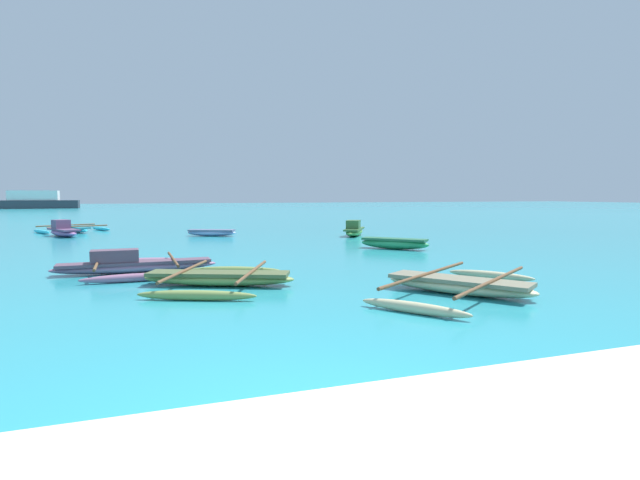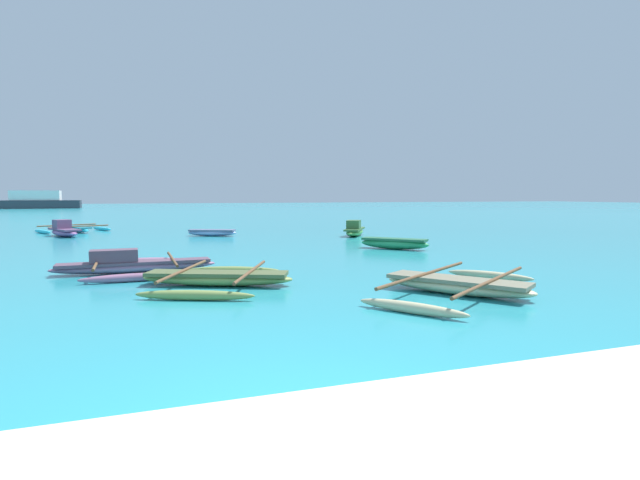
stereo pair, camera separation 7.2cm
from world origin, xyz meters
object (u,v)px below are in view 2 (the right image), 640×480
Objects in this scene: moored_boat_3 at (64,231)px; moored_boat_4 at (73,229)px; moored_boat_2 at (457,285)px; moored_boat_0 at (394,243)px; moored_boat_7 at (217,278)px; distant_ferry at (36,201)px; moored_boat_5 at (212,232)px; moored_boat_1 at (354,230)px; moored_boat_6 at (133,265)px.

moored_boat_3 is 0.66× the size of moored_boat_4.
moored_boat_2 is 1.20× the size of moored_boat_4.
moored_boat_0 reaches higher than moored_boat_2.
moored_boat_2 is 20.73m from moored_boat_3.
moored_boat_7 is at bearing -96.41° from moored_boat_0.
moored_boat_0 is 71.56m from distant_ferry.
moored_boat_7 is at bearing -7.89° from moored_boat_3.
distant_ferry is at bearing 131.56° from moored_boat_5.
moored_boat_3 is (-12.48, 10.35, 0.06)m from moored_boat_0.
moored_boat_4 is (-9.71, 21.47, -0.01)m from moored_boat_2.
moored_boat_3 is at bearing 104.01° from moored_boat_1.
moored_boat_1 is at bearing 45.82° from moored_boat_3.
moored_boat_6 is at bearing -82.86° from moored_boat_5.
moored_boat_7 is (-4.49, 2.56, -0.01)m from moored_boat_2.
moored_boat_4 is (-12.46, 13.50, -0.05)m from moored_boat_0.
moored_boat_2 reaches higher than moored_boat_5.
moored_boat_6 reaches higher than moored_boat_7.
moored_boat_1 is at bearing -67.83° from distant_ferry.
distant_ferry is (-14.99, 70.19, 0.88)m from moored_boat_6.
moored_boat_2 reaches higher than moored_boat_7.
moored_boat_6 is (3.41, -13.15, -0.08)m from moored_boat_3.
moored_boat_4 is 0.99× the size of moored_boat_7.
moored_boat_2 is 8.15m from moored_boat_6.
moored_boat_1 is 6.98m from moored_boat_5.
moored_boat_5 is 13.68m from moored_boat_7.
moored_boat_0 is 0.49× the size of moored_boat_2.
moored_boat_7 is (-1.58, -13.59, -0.02)m from moored_boat_5.
moored_boat_0 is 0.19× the size of distant_ferry.
distant_ferry is at bearing 160.96° from moored_boat_2.
moored_boat_6 is (-10.03, -8.80, -0.07)m from moored_boat_1.
moored_boat_2 is 23.56m from moored_boat_4.
moored_boat_5 is 0.20× the size of distant_ferry.
moored_boat_7 is at bearing -12.48° from moored_boat_4.
moored_boat_6 is at bearing 148.15° from moored_boat_7.
moored_boat_5 is 0.60× the size of moored_boat_6.
moored_boat_2 is 78.31m from distant_ferry.
moored_boat_4 is at bearing 179.60° from moored_boat_0.
distant_ferry is (-11.58, 57.04, 0.79)m from moored_boat_3.
moored_boat_6 is at bearing -115.93° from moored_boat_0.
moored_boat_2 is at bearing -74.21° from distant_ferry.
moored_boat_4 is 55.13m from distant_ferry.
moored_boat_3 is at bearing -173.24° from moored_boat_5.
moored_boat_7 is at bearing 176.18° from moored_boat_1.
moored_boat_4 is 19.61m from moored_boat_7.
moored_boat_3 is (-9.72, 18.31, 0.11)m from moored_boat_2.
moored_boat_5 is (-5.67, 8.19, -0.04)m from moored_boat_0.
distant_ferry is (-18.39, 59.20, 0.90)m from moored_boat_5.
distant_ferry is at bearing 165.22° from moored_boat_3.
moored_boat_2 is 1.19× the size of moored_boat_7.
moored_boat_3 is 13.58m from moored_boat_6.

